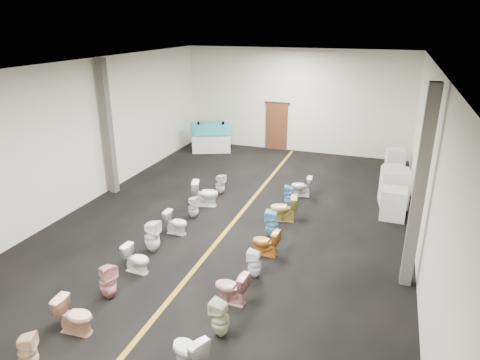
% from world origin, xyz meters
% --- Properties ---
extents(floor, '(16.00, 16.00, 0.00)m').
position_xyz_m(floor, '(0.00, 0.00, 0.00)').
color(floor, black).
rests_on(floor, ground).
extents(ceiling, '(16.00, 16.00, 0.00)m').
position_xyz_m(ceiling, '(0.00, 0.00, 4.50)').
color(ceiling, black).
rests_on(ceiling, ground).
extents(wall_back, '(10.00, 0.00, 10.00)m').
position_xyz_m(wall_back, '(0.00, 8.00, 2.25)').
color(wall_back, silver).
rests_on(wall_back, ground).
extents(wall_left, '(0.00, 16.00, 16.00)m').
position_xyz_m(wall_left, '(-5.00, 0.00, 2.25)').
color(wall_left, silver).
rests_on(wall_left, ground).
extents(wall_right, '(0.00, 16.00, 16.00)m').
position_xyz_m(wall_right, '(5.00, 0.00, 2.25)').
color(wall_right, silver).
rests_on(wall_right, ground).
extents(aisle_stripe, '(0.12, 15.60, 0.01)m').
position_xyz_m(aisle_stripe, '(0.00, 0.00, 0.00)').
color(aisle_stripe, '#9B6D16').
rests_on(aisle_stripe, floor).
extents(back_door, '(1.00, 0.10, 2.10)m').
position_xyz_m(back_door, '(-0.80, 7.94, 1.05)').
color(back_door, '#562D19').
rests_on(back_door, floor).
extents(door_frame, '(1.15, 0.08, 0.10)m').
position_xyz_m(door_frame, '(-0.80, 7.95, 2.12)').
color(door_frame, '#331C11').
rests_on(door_frame, back_door).
extents(column_left, '(0.25, 0.25, 4.50)m').
position_xyz_m(column_left, '(-4.75, 1.00, 2.25)').
color(column_left, '#59544C').
rests_on(column_left, floor).
extents(column_right, '(0.25, 0.25, 4.50)m').
position_xyz_m(column_right, '(4.75, -1.50, 2.25)').
color(column_right, '#59544C').
rests_on(column_right, floor).
extents(display_table, '(1.89, 1.44, 0.75)m').
position_xyz_m(display_table, '(-3.48, 6.63, 0.38)').
color(display_table, white).
rests_on(display_table, floor).
extents(bathtub, '(1.79, 1.08, 0.55)m').
position_xyz_m(bathtub, '(-3.48, 6.63, 1.07)').
color(bathtub, '#41B3BC').
rests_on(bathtub, display_table).
extents(appliance_crate_a, '(0.73, 0.73, 0.93)m').
position_xyz_m(appliance_crate_a, '(4.40, 1.98, 0.46)').
color(appliance_crate_a, silver).
rests_on(appliance_crate_a, floor).
extents(appliance_crate_b, '(0.95, 0.95, 1.17)m').
position_xyz_m(appliance_crate_b, '(4.40, 3.04, 0.59)').
color(appliance_crate_b, silver).
rests_on(appliance_crate_b, floor).
extents(appliance_crate_c, '(0.87, 0.87, 0.75)m').
position_xyz_m(appliance_crate_c, '(4.40, 4.76, 0.38)').
color(appliance_crate_c, silver).
rests_on(appliance_crate_c, floor).
extents(appliance_crate_d, '(0.76, 0.76, 0.95)m').
position_xyz_m(appliance_crate_d, '(4.40, 6.27, 0.48)').
color(appliance_crate_d, white).
rests_on(appliance_crate_d, floor).
extents(toilet_left_1, '(0.42, 0.42, 0.70)m').
position_xyz_m(toilet_left_1, '(-1.33, -6.36, 0.35)').
color(toilet_left_1, beige).
rests_on(toilet_left_1, floor).
extents(toilet_left_2, '(0.75, 0.46, 0.74)m').
position_xyz_m(toilet_left_2, '(-1.20, -5.33, 0.37)').
color(toilet_left_2, '#EDAE90').
rests_on(toilet_left_2, floor).
extents(toilet_left_3, '(0.48, 0.48, 0.80)m').
position_xyz_m(toilet_left_3, '(-1.26, -4.20, 0.40)').
color(toilet_left_3, pink).
rests_on(toilet_left_3, floor).
extents(toilet_left_4, '(0.68, 0.42, 0.67)m').
position_xyz_m(toilet_left_4, '(-1.24, -3.12, 0.34)').
color(toilet_left_4, white).
rests_on(toilet_left_4, floor).
extents(toilet_left_5, '(0.40, 0.39, 0.86)m').
position_xyz_m(toilet_left_5, '(-1.38, -2.17, 0.43)').
color(toilet_left_5, white).
rests_on(toilet_left_5, floor).
extents(toilet_left_6, '(0.66, 0.38, 0.66)m').
position_xyz_m(toilet_left_6, '(-1.26, -1.09, 0.33)').
color(toilet_left_6, white).
rests_on(toilet_left_6, floor).
extents(toilet_left_7, '(0.36, 0.35, 0.69)m').
position_xyz_m(toilet_left_7, '(-1.25, -0.01, 0.34)').
color(toilet_left_7, silver).
rests_on(toilet_left_7, floor).
extents(toilet_left_8, '(0.91, 0.66, 0.83)m').
position_xyz_m(toilet_left_8, '(-1.27, 0.95, 0.42)').
color(toilet_left_8, white).
rests_on(toilet_left_8, floor).
extents(toilet_left_9, '(0.40, 0.39, 0.71)m').
position_xyz_m(toilet_left_9, '(-1.18, 2.01, 0.35)').
color(toilet_left_9, silver).
rests_on(toilet_left_9, floor).
extents(toilet_right_1, '(0.82, 0.67, 0.73)m').
position_xyz_m(toilet_right_1, '(1.24, -5.45, 0.36)').
color(toilet_right_1, white).
rests_on(toilet_right_1, floor).
extents(toilet_right_2, '(0.40, 0.39, 0.76)m').
position_xyz_m(toilet_right_2, '(1.44, -4.51, 0.38)').
color(toilet_right_2, beige).
rests_on(toilet_right_2, floor).
extents(toilet_right_3, '(0.74, 0.45, 0.74)m').
position_xyz_m(toilet_right_3, '(1.28, -3.50, 0.37)').
color(toilet_right_3, '#D28E8B').
rests_on(toilet_right_3, floor).
extents(toilet_right_4, '(0.32, 0.32, 0.69)m').
position_xyz_m(toilet_right_4, '(1.45, -2.42, 0.35)').
color(toilet_right_4, white).
rests_on(toilet_right_4, floor).
extents(toilet_right_5, '(0.71, 0.42, 0.70)m').
position_xyz_m(toilet_right_5, '(1.41, -1.37, 0.35)').
color(toilet_right_5, orange).
rests_on(toilet_right_5, floor).
extents(toilet_right_6, '(0.39, 0.38, 0.79)m').
position_xyz_m(toilet_right_6, '(1.30, -0.39, 0.39)').
color(toilet_right_6, '#6CB8E4').
rests_on(toilet_right_6, floor).
extents(toilet_right_7, '(0.86, 0.61, 0.80)m').
position_xyz_m(toilet_right_7, '(1.35, 0.70, 0.40)').
color(toilet_right_7, gold).
rests_on(toilet_right_7, floor).
extents(toilet_right_8, '(0.38, 0.37, 0.72)m').
position_xyz_m(toilet_right_8, '(1.29, 1.74, 0.36)').
color(toilet_right_8, '#6BA0D3').
rests_on(toilet_right_8, floor).
extents(toilet_right_9, '(0.73, 0.48, 0.70)m').
position_xyz_m(toilet_right_9, '(1.46, 2.76, 0.35)').
color(toilet_right_9, silver).
rests_on(toilet_right_9, floor).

